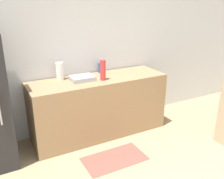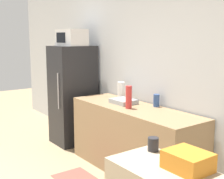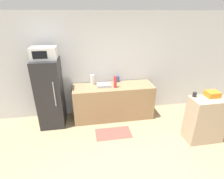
% 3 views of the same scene
% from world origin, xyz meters
% --- Properties ---
extents(wall_back, '(8.00, 0.06, 2.60)m').
position_xyz_m(wall_back, '(0.00, 2.67, 1.30)').
color(wall_back, silver).
rests_on(wall_back, ground_plane).
extents(refrigerator, '(0.56, 0.68, 1.62)m').
position_xyz_m(refrigerator, '(-1.27, 2.26, 0.81)').
color(refrigerator, '#232326').
rests_on(refrigerator, ground_plane).
extents(microwave, '(0.53, 0.34, 0.27)m').
position_xyz_m(microwave, '(-1.27, 2.26, 1.76)').
color(microwave, white).
rests_on(microwave, refrigerator).
extents(counter, '(2.00, 0.63, 0.88)m').
position_xyz_m(counter, '(0.24, 2.30, 0.44)').
color(counter, '#937551').
rests_on(counter, ground_plane).
extents(sink_basin, '(0.33, 0.27, 0.06)m').
position_xyz_m(sink_basin, '(-0.00, 2.33, 0.91)').
color(sink_basin, '#9EA3A8').
rests_on(sink_basin, counter).
extents(bottle_tall, '(0.08, 0.08, 0.29)m').
position_xyz_m(bottle_tall, '(0.27, 2.20, 1.02)').
color(bottle_tall, red).
rests_on(bottle_tall, counter).
extents(bottle_short, '(0.08, 0.08, 0.16)m').
position_xyz_m(bottle_short, '(0.40, 2.55, 0.96)').
color(bottle_short, '#2D4C8C').
rests_on(bottle_short, counter).
extents(shelf_cabinet, '(0.74, 0.41, 0.98)m').
position_xyz_m(shelf_cabinet, '(1.99, 1.09, 0.49)').
color(shelf_cabinet, tan).
rests_on(shelf_cabinet, ground_plane).
extents(basket, '(0.26, 0.22, 0.11)m').
position_xyz_m(basket, '(2.07, 1.17, 1.04)').
color(basket, orange).
rests_on(basket, shelf_cabinet).
extents(jar, '(0.08, 0.08, 0.10)m').
position_xyz_m(jar, '(1.72, 1.23, 1.03)').
color(jar, '#232328').
rests_on(jar, shelf_cabinet).
extents(paper_towel_roll, '(0.10, 0.10, 0.25)m').
position_xyz_m(paper_towel_roll, '(-0.26, 2.49, 1.00)').
color(paper_towel_roll, white).
rests_on(paper_towel_roll, counter).
extents(kitchen_rug, '(0.81, 0.45, 0.01)m').
position_xyz_m(kitchen_rug, '(0.12, 1.58, 0.00)').
color(kitchen_rug, '#99473D').
rests_on(kitchen_rug, ground_plane).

